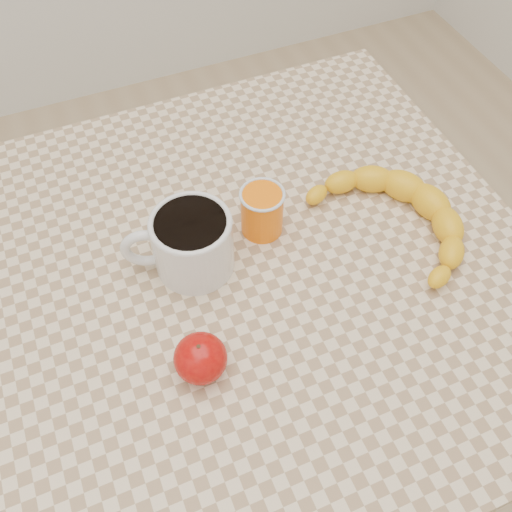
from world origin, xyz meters
name	(u,v)px	position (x,y,z in m)	size (l,w,h in m)	color
ground	(256,441)	(0.00, 0.00, 0.00)	(3.00, 3.00, 0.00)	tan
table	(256,297)	(0.00, 0.00, 0.66)	(0.80, 0.80, 0.75)	beige
coffee_mug	(190,242)	(-0.08, 0.04, 0.80)	(0.16, 0.14, 0.09)	silver
orange_juice_glass	(262,211)	(0.03, 0.06, 0.79)	(0.07, 0.07, 0.08)	orange
apple	(200,358)	(-0.12, -0.12, 0.78)	(0.08, 0.08, 0.06)	#950406
banana	(397,217)	(0.22, -0.02, 0.77)	(0.27, 0.33, 0.05)	yellow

